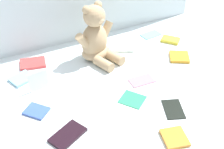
{
  "coord_description": "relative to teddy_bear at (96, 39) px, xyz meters",
  "views": [
    {
      "loc": [
        -0.46,
        -1.05,
        0.9
      ],
      "look_at": [
        0.02,
        -0.1,
        0.1
      ],
      "focal_mm": 48.53,
      "sensor_mm": 36.0,
      "label": 1
    }
  ],
  "objects": [
    {
      "name": "book_case_1",
      "position": [
        0.16,
        0.01,
        -0.1
      ],
      "size": [
        0.15,
        0.12,
        0.02
      ],
      "primitive_type": "cube",
      "rotation": [
        0.0,
        0.0,
        4.24
      ],
      "color": "white",
      "rests_on": "ground_plane"
    },
    {
      "name": "book_case_8",
      "position": [
        -0.33,
        -0.45,
        -0.11
      ],
      "size": [
        0.16,
        0.14,
        0.01
      ],
      "primitive_type": "cube",
      "rotation": [
        0.0,
        0.0,
        5.16
      ],
      "color": "black",
      "rests_on": "ground_plane"
    },
    {
      "name": "book_case_7",
      "position": [
        0.39,
        -0.21,
        -0.1
      ],
      "size": [
        0.14,
        0.14,
        0.02
      ],
      "primitive_type": "cube",
      "rotation": [
        0.0,
        0.0,
        5.74
      ],
      "color": "orange",
      "rests_on": "ground_plane"
    },
    {
      "name": "book_case_2",
      "position": [
        0.0,
        -0.38,
        -0.11
      ],
      "size": [
        0.14,
        0.14,
        0.01
      ],
      "primitive_type": "cube",
      "rotation": [
        0.0,
        0.0,
        0.63
      ],
      "color": "#2A9464",
      "rests_on": "ground_plane"
    },
    {
      "name": "ground_plane",
      "position": [
        -0.08,
        -0.19,
        -0.11
      ],
      "size": [
        3.2,
        3.2,
        0.0
      ],
      "primitive_type": "plane",
      "color": "silver"
    },
    {
      "name": "book_case_6",
      "position": [
        0.11,
        -0.28,
        -0.11
      ],
      "size": [
        0.12,
        0.08,
        0.01
      ],
      "primitive_type": "cube",
      "rotation": [
        0.0,
        0.0,
        4.66
      ],
      "color": "#B3788F",
      "rests_on": "ground_plane"
    },
    {
      "name": "book_case_12",
      "position": [
        -0.4,
        -0.26,
        -0.11
      ],
      "size": [
        0.12,
        0.12,
        0.01
      ],
      "primitive_type": "cube",
      "rotation": [
        0.0,
        0.0,
        3.85
      ],
      "color": "#3B5BB3",
      "rests_on": "ground_plane"
    },
    {
      "name": "teddy_bear",
      "position": [
        0.0,
        0.0,
        0.0
      ],
      "size": [
        0.25,
        0.25,
        0.3
      ],
      "rotation": [
        0.0,
        0.0,
        0.34
      ],
      "color": "tan",
      "rests_on": "ground_plane"
    },
    {
      "name": "book_case_4",
      "position": [
        0.13,
        -0.51,
        -0.11
      ],
      "size": [
        0.12,
        0.14,
        0.01
      ],
      "primitive_type": "cube",
      "rotation": [
        0.0,
        0.0,
        5.91
      ],
      "color": "black",
      "rests_on": "ground_plane"
    },
    {
      "name": "book_case_9",
      "position": [
        0.03,
        -0.65,
        -0.11
      ],
      "size": [
        0.11,
        0.12,
        0.01
      ],
      "primitive_type": "cube",
      "rotation": [
        0.0,
        0.0,
        4.47
      ],
      "color": "orange",
      "rests_on": "ground_plane"
    },
    {
      "name": "book_case_5",
      "position": [
        0.45,
        -0.04,
        -0.1
      ],
      "size": [
        0.11,
        0.12,
        0.02
      ],
      "primitive_type": "cube",
      "rotation": [
        0.0,
        0.0,
        3.84
      ],
      "color": "gold",
      "rests_on": "ground_plane"
    },
    {
      "name": "book_case_0",
      "position": [
        0.39,
        0.07,
        -0.11
      ],
      "size": [
        0.12,
        0.08,
        0.01
      ],
      "primitive_type": "cube",
      "rotation": [
        0.0,
        0.0,
        4.83
      ],
      "color": "#70C1D3",
      "rests_on": "ground_plane"
    },
    {
      "name": "book_case_11",
      "position": [
        -0.32,
        0.09,
        -0.11
      ],
      "size": [
        0.15,
        0.12,
        0.01
      ],
      "primitive_type": "cube",
      "rotation": [
        0.0,
        0.0,
        1.36
      ],
      "color": "#D23D3C",
      "rests_on": "ground_plane"
    },
    {
      "name": "book_case_3",
      "position": [
        -0.4,
        -0.01,
        -0.11
      ],
      "size": [
        0.13,
        0.12,
        0.01
      ],
      "primitive_type": "cube",
      "rotation": [
        0.0,
        0.0,
        1.92
      ],
      "color": "#7EBCD8",
      "rests_on": "ground_plane"
    },
    {
      "name": "book_case_10",
      "position": [
        -0.34,
        -0.12,
        -0.06
      ],
      "size": [
        0.09,
        0.02,
        0.1
      ],
      "primitive_type": "cube",
      "rotation": [
        0.0,
        0.0,
        0.1
      ],
      "color": "white",
      "rests_on": "ground_plane"
    }
  ]
}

